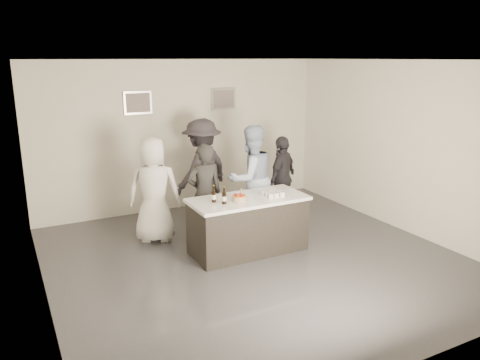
{
  "coord_description": "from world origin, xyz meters",
  "views": [
    {
      "loc": [
        -3.31,
        -5.85,
        3.04
      ],
      "look_at": [
        0.0,
        0.5,
        1.15
      ],
      "focal_mm": 35.0,
      "sensor_mm": 36.0,
      "label": 1
    }
  ],
  "objects_px": {
    "person_main_blue": "(251,179)",
    "person_guest_left": "(154,190)",
    "person_guest_right": "(282,177)",
    "bar_counter": "(248,225)",
    "cake": "(239,199)",
    "beer_bottle_a": "(214,194)",
    "beer_bottle_b": "(224,196)",
    "person_main_black": "(205,193)",
    "person_guest_back": "(202,170)"
  },
  "relations": [
    {
      "from": "cake",
      "to": "beer_bottle_a",
      "type": "relative_size",
      "value": 0.82
    },
    {
      "from": "beer_bottle_b",
      "to": "beer_bottle_a",
      "type": "bearing_deg",
      "value": 124.89
    },
    {
      "from": "beer_bottle_a",
      "to": "person_guest_left",
      "type": "distance_m",
      "value": 1.26
    },
    {
      "from": "beer_bottle_b",
      "to": "person_guest_left",
      "type": "relative_size",
      "value": 0.15
    },
    {
      "from": "beer_bottle_a",
      "to": "person_guest_left",
      "type": "bearing_deg",
      "value": 118.22
    },
    {
      "from": "person_guest_left",
      "to": "person_guest_back",
      "type": "distance_m",
      "value": 1.31
    },
    {
      "from": "beer_bottle_a",
      "to": "person_main_black",
      "type": "distance_m",
      "value": 0.72
    },
    {
      "from": "bar_counter",
      "to": "person_guest_right",
      "type": "relative_size",
      "value": 1.16
    },
    {
      "from": "beer_bottle_a",
      "to": "person_main_blue",
      "type": "relative_size",
      "value": 0.14
    },
    {
      "from": "bar_counter",
      "to": "person_guest_right",
      "type": "height_order",
      "value": "person_guest_right"
    },
    {
      "from": "bar_counter",
      "to": "person_guest_left",
      "type": "height_order",
      "value": "person_guest_left"
    },
    {
      "from": "beer_bottle_a",
      "to": "person_guest_right",
      "type": "relative_size",
      "value": 0.16
    },
    {
      "from": "cake",
      "to": "person_main_black",
      "type": "xyz_separation_m",
      "value": [
        -0.23,
        0.8,
        -0.1
      ]
    },
    {
      "from": "beer_bottle_b",
      "to": "person_guest_left",
      "type": "bearing_deg",
      "value": 119.06
    },
    {
      "from": "person_main_black",
      "to": "bar_counter",
      "type": "bearing_deg",
      "value": 124.69
    },
    {
      "from": "person_main_black",
      "to": "person_guest_right",
      "type": "height_order",
      "value": "person_main_black"
    },
    {
      "from": "person_guest_right",
      "to": "cake",
      "type": "bearing_deg",
      "value": 5.62
    },
    {
      "from": "bar_counter",
      "to": "person_main_black",
      "type": "relative_size",
      "value": 1.11
    },
    {
      "from": "person_guest_back",
      "to": "beer_bottle_a",
      "type": "bearing_deg",
      "value": 46.47
    },
    {
      "from": "bar_counter",
      "to": "beer_bottle_b",
      "type": "height_order",
      "value": "beer_bottle_b"
    },
    {
      "from": "bar_counter",
      "to": "person_guest_left",
      "type": "xyz_separation_m",
      "value": [
        -1.17,
        1.14,
        0.44
      ]
    },
    {
      "from": "beer_bottle_a",
      "to": "cake",
      "type": "bearing_deg",
      "value": -18.09
    },
    {
      "from": "person_guest_left",
      "to": "person_guest_back",
      "type": "xyz_separation_m",
      "value": [
        1.14,
        0.63,
        0.08
      ]
    },
    {
      "from": "person_main_blue",
      "to": "cake",
      "type": "bearing_deg",
      "value": 47.19
    },
    {
      "from": "beer_bottle_b",
      "to": "person_guest_back",
      "type": "height_order",
      "value": "person_guest_back"
    },
    {
      "from": "beer_bottle_b",
      "to": "person_guest_left",
      "type": "height_order",
      "value": "person_guest_left"
    },
    {
      "from": "bar_counter",
      "to": "cake",
      "type": "bearing_deg",
      "value": -156.78
    },
    {
      "from": "person_guest_right",
      "to": "person_guest_back",
      "type": "distance_m",
      "value": 1.54
    },
    {
      "from": "beer_bottle_a",
      "to": "beer_bottle_b",
      "type": "relative_size",
      "value": 1.0
    },
    {
      "from": "bar_counter",
      "to": "cake",
      "type": "xyz_separation_m",
      "value": [
        -0.21,
        -0.09,
        0.49
      ]
    },
    {
      "from": "person_guest_left",
      "to": "person_guest_right",
      "type": "height_order",
      "value": "person_guest_left"
    },
    {
      "from": "person_guest_left",
      "to": "person_guest_back",
      "type": "relative_size",
      "value": 0.92
    },
    {
      "from": "cake",
      "to": "person_guest_back",
      "type": "xyz_separation_m",
      "value": [
        0.18,
        1.86,
        0.03
      ]
    },
    {
      "from": "person_guest_left",
      "to": "person_guest_right",
      "type": "xyz_separation_m",
      "value": [
        2.54,
        0.02,
        -0.09
      ]
    },
    {
      "from": "beer_bottle_b",
      "to": "person_guest_left",
      "type": "distance_m",
      "value": 1.44
    },
    {
      "from": "bar_counter",
      "to": "cake",
      "type": "height_order",
      "value": "cake"
    },
    {
      "from": "bar_counter",
      "to": "person_guest_left",
      "type": "distance_m",
      "value": 1.69
    },
    {
      "from": "bar_counter",
      "to": "person_guest_back",
      "type": "distance_m",
      "value": 1.85
    },
    {
      "from": "bar_counter",
      "to": "person_guest_back",
      "type": "relative_size",
      "value": 0.96
    },
    {
      "from": "person_guest_back",
      "to": "bar_counter",
      "type": "bearing_deg",
      "value": 64.84
    },
    {
      "from": "beer_bottle_a",
      "to": "person_guest_left",
      "type": "height_order",
      "value": "person_guest_left"
    },
    {
      "from": "person_main_blue",
      "to": "person_guest_left",
      "type": "relative_size",
      "value": 1.07
    },
    {
      "from": "person_guest_right",
      "to": "bar_counter",
      "type": "bearing_deg",
      "value": 7.48
    },
    {
      "from": "person_guest_left",
      "to": "person_guest_right",
      "type": "bearing_deg",
      "value": -154.5
    },
    {
      "from": "person_main_blue",
      "to": "beer_bottle_a",
      "type": "bearing_deg",
      "value": 31.69
    },
    {
      "from": "person_guest_right",
      "to": "beer_bottle_a",
      "type": "bearing_deg",
      "value": -2.64
    },
    {
      "from": "beer_bottle_a",
      "to": "person_main_blue",
      "type": "xyz_separation_m",
      "value": [
        1.1,
        0.82,
        -0.08
      ]
    },
    {
      "from": "person_main_blue",
      "to": "person_guest_right",
      "type": "relative_size",
      "value": 1.18
    },
    {
      "from": "person_main_black",
      "to": "person_guest_left",
      "type": "relative_size",
      "value": 0.94
    },
    {
      "from": "beer_bottle_b",
      "to": "person_main_blue",
      "type": "relative_size",
      "value": 0.14
    }
  ]
}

